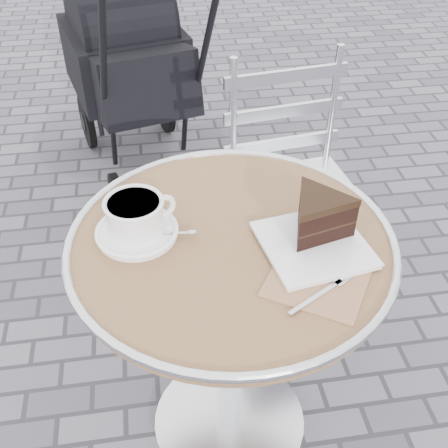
{
  "coord_description": "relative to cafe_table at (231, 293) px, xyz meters",
  "views": [
    {
      "loc": [
        -0.15,
        -0.9,
        1.53
      ],
      "look_at": [
        -0.02,
        -0.0,
        0.78
      ],
      "focal_mm": 45.0,
      "sensor_mm": 36.0,
      "label": 1
    }
  ],
  "objects": [
    {
      "name": "ground",
      "position": [
        0.0,
        0.0,
        -0.57
      ],
      "size": [
        80.0,
        80.0,
        0.0
      ],
      "primitive_type": "plane",
      "color": "slate",
      "rests_on": "ground"
    },
    {
      "name": "cafe_table",
      "position": [
        0.0,
        0.0,
        0.0
      ],
      "size": [
        0.72,
        0.72,
        0.74
      ],
      "color": "silver",
      "rests_on": "ground"
    },
    {
      "name": "cappuccino_set",
      "position": [
        -0.2,
        0.05,
        0.21
      ],
      "size": [
        0.21,
        0.18,
        0.09
      ],
      "rotation": [
        0.0,
        0.0,
        0.39
      ],
      "color": "white",
      "rests_on": "cafe_table"
    },
    {
      "name": "cake_plate_set",
      "position": [
        0.18,
        -0.03,
        0.22
      ],
      "size": [
        0.26,
        0.35,
        0.11
      ],
      "rotation": [
        0.0,
        0.0,
        0.17
      ],
      "color": "#9B6D55",
      "rests_on": "cafe_table"
    },
    {
      "name": "bistro_chair",
      "position": [
        0.28,
        0.56,
        -0.02
      ],
      "size": [
        0.44,
        0.44,
        0.88
      ],
      "rotation": [
        0.0,
        0.0,
        0.13
      ],
      "color": "silver",
      "rests_on": "ground"
    },
    {
      "name": "baby_stroller",
      "position": [
        -0.2,
        1.49,
        -0.12
      ],
      "size": [
        0.64,
        1.03,
        1.0
      ],
      "rotation": [
        0.0,
        0.0,
        0.24
      ],
      "color": "black",
      "rests_on": "ground"
    }
  ]
}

